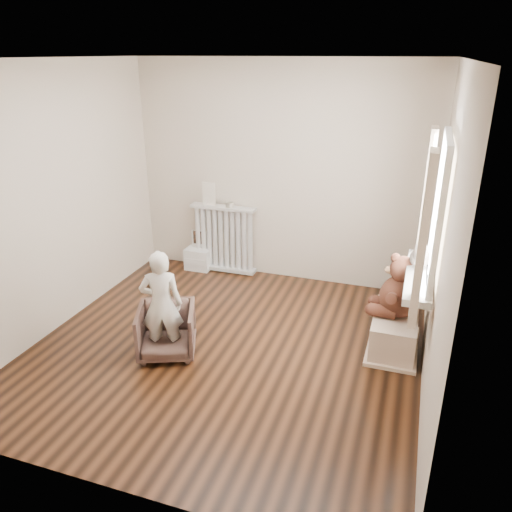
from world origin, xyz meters
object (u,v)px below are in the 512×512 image
(toy_vanity, at_px, (198,249))
(toy_bench, at_px, (394,329))
(radiator, at_px, (224,243))
(child, at_px, (162,305))
(armchair, at_px, (167,331))
(plush_cat, at_px, (420,257))
(teddy_bear, at_px, (401,285))

(toy_vanity, relative_size, toy_bench, 0.67)
(toy_bench, bearing_deg, radiator, 152.27)
(radiator, distance_m, toy_bench, 2.51)
(toy_bench, bearing_deg, child, -157.54)
(armchair, height_order, plush_cat, plush_cat)
(radiator, bearing_deg, child, -84.01)
(armchair, bearing_deg, teddy_bear, -1.08)
(radiator, bearing_deg, toy_vanity, -175.07)
(armchair, bearing_deg, toy_vanity, 83.92)
(radiator, bearing_deg, plush_cat, -27.94)
(radiator, xyz_separation_m, toy_bench, (2.22, -1.17, -0.19))
(teddy_bear, distance_m, plush_cat, 0.36)
(armchair, xyz_separation_m, plush_cat, (2.15, 0.70, 0.76))
(armchair, height_order, teddy_bear, teddy_bear)
(toy_bench, bearing_deg, teddy_bear, 18.07)
(toy_vanity, xyz_separation_m, child, (0.56, -1.97, 0.26))
(armchair, relative_size, child, 0.51)
(armchair, relative_size, plush_cat, 1.83)
(teddy_bear, xyz_separation_m, plush_cat, (0.13, -0.09, 0.33))
(radiator, height_order, toy_vanity, radiator)
(toy_vanity, bearing_deg, radiator, 4.93)
(radiator, xyz_separation_m, child, (0.21, -2.00, 0.15))
(child, relative_size, teddy_bear, 1.73)
(radiator, bearing_deg, armchair, -83.86)
(toy_vanity, relative_size, plush_cat, 1.78)
(child, height_order, toy_bench, child)
(radiator, bearing_deg, toy_bench, -27.73)
(toy_vanity, bearing_deg, child, -74.18)
(toy_bench, relative_size, plush_cat, 2.64)
(toy_vanity, distance_m, teddy_bear, 2.84)
(plush_cat, bearing_deg, child, -154.45)
(armchair, bearing_deg, child, -112.29)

